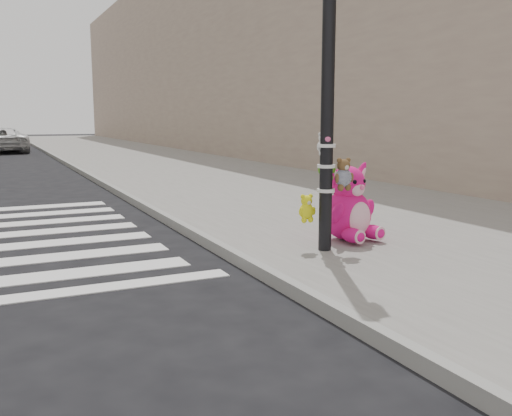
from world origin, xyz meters
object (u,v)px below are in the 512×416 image
pink_bunny (349,208)px  car_white_near (3,140)px  signal_pole (328,114)px  red_teddy (350,229)px

pink_bunny → car_white_near: 25.97m
signal_pole → car_white_near: signal_pole is taller
car_white_near → pink_bunny: bearing=93.3°
red_teddy → signal_pole: bearing=-177.0°
signal_pole → car_white_near: (-2.97, 26.08, -1.18)m
red_teddy → car_white_near: size_ratio=0.04×
signal_pole → pink_bunny: (0.59, 0.36, -1.24)m
pink_bunny → red_teddy: pink_bunny is taller
pink_bunny → car_white_near: bearing=86.5°
pink_bunny → car_white_near: (-3.56, 25.73, 0.06)m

